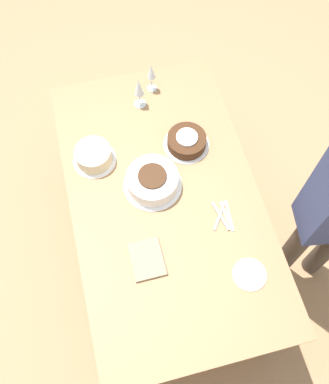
# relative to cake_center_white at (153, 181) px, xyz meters

# --- Properties ---
(ground_plane) EXTENTS (12.00, 12.00, 0.00)m
(ground_plane) POSITION_rel_cake_center_white_xyz_m (-0.08, -0.04, -0.81)
(ground_plane) COLOR #A87F56
(dining_table) EXTENTS (1.69, 0.96, 0.77)m
(dining_table) POSITION_rel_cake_center_white_xyz_m (-0.08, -0.04, -0.15)
(dining_table) COLOR #9E754C
(dining_table) RESTS_ON ground_plane
(cake_center_white) EXTENTS (0.31, 0.31, 0.11)m
(cake_center_white) POSITION_rel_cake_center_white_xyz_m (0.00, 0.00, 0.00)
(cake_center_white) COLOR white
(cake_center_white) RESTS_ON dining_table
(cake_front_chocolate) EXTENTS (0.25, 0.25, 0.08)m
(cake_front_chocolate) POSITION_rel_cake_center_white_xyz_m (0.20, -0.24, -0.01)
(cake_front_chocolate) COLOR white
(cake_front_chocolate) RESTS_ON dining_table
(cake_back_decorated) EXTENTS (0.23, 0.23, 0.09)m
(cake_back_decorated) POSITION_rel_cake_center_white_xyz_m (0.22, 0.27, -0.00)
(cake_back_decorated) COLOR white
(cake_back_decorated) RESTS_ON dining_table
(wine_glass_near) EXTENTS (0.06, 0.06, 0.19)m
(wine_glass_near) POSITION_rel_cake_center_white_xyz_m (0.62, -0.15, 0.08)
(wine_glass_near) COLOR silver
(wine_glass_near) RESTS_ON dining_table
(wine_glass_far) EXTENTS (0.07, 0.07, 0.20)m
(wine_glass_far) POSITION_rel_cake_center_white_xyz_m (0.53, -0.05, 0.09)
(wine_glass_far) COLOR silver
(wine_glass_far) RESTS_ON dining_table
(dessert_plate_left) EXTENTS (0.16, 0.16, 0.01)m
(dessert_plate_left) POSITION_rel_cake_center_white_xyz_m (-0.57, -0.33, -0.05)
(dessert_plate_left) COLOR beige
(dessert_plate_left) RESTS_ON dining_table
(fork_pile) EXTENTS (0.18, 0.12, 0.01)m
(fork_pile) POSITION_rel_cake_center_white_xyz_m (-0.26, -0.31, -0.04)
(fork_pile) COLOR silver
(fork_pile) RESTS_ON dining_table
(napkin_stack) EXTENTS (0.19, 0.15, 0.02)m
(napkin_stack) POSITION_rel_cake_center_white_xyz_m (-0.38, 0.12, -0.04)
(napkin_stack) COLOR gray
(napkin_stack) RESTS_ON dining_table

